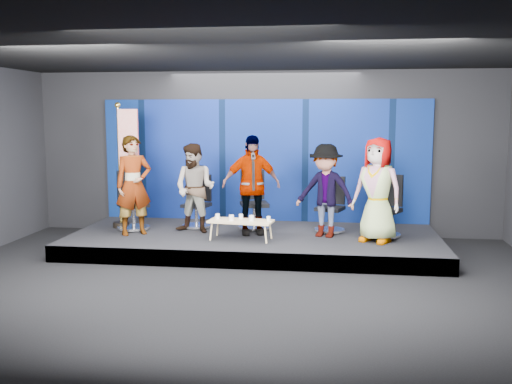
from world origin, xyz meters
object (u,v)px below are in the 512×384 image
chair_d (331,214)px  chair_e (385,216)px  chair_c (254,210)px  panelist_e (377,190)px  mug_b (231,218)px  mug_e (269,219)px  panelist_c (251,185)px  mug_c (241,216)px  panelist_d (325,191)px  panelist_a (134,185)px  coffee_table (241,222)px  chair_b (198,210)px  panelist_b (195,188)px  mug_a (217,216)px  chair_a (133,210)px  mug_d (252,218)px  flag_stand (125,162)px

chair_d → chair_e: chair_e is taller
chair_c → panelist_e: (2.35, -0.87, 0.56)m
mug_b → mug_e: size_ratio=1.27×
panelist_c → mug_c: 0.68m
panelist_d → chair_e: size_ratio=1.50×
mug_e → panelist_e: bearing=4.5°
chair_e → panelist_d: bearing=-141.7°
panelist_a → mug_b: bearing=-43.1°
coffee_table → mug_c: size_ratio=13.50×
chair_b → panelist_b: (0.07, -0.50, 0.51)m
mug_e → panelist_a: bearing=176.0°
mug_a → mug_b: size_ratio=0.91×
chair_b → mug_e: 1.87m
chair_a → coffee_table: 2.39m
chair_c → mug_c: chair_c is taller
panelist_b → mug_d: bearing=-12.5°
panelist_e → panelist_b: bearing=-156.3°
chair_e → panelist_e: 0.76m
panelist_d → panelist_e: 0.98m
chair_e → panelist_e: size_ratio=0.62×
chair_c → panelist_e: size_ratio=0.62×
chair_b → flag_stand: flag_stand is taller
chair_d → panelist_e: panelist_e is taller
chair_a → mug_a: chair_a is taller
chair_c → mug_b: chair_c is taller
panelist_e → flag_stand: bearing=-157.8°
chair_a → panelist_c: panelist_c is taller
panelist_b → mug_c: bearing=-8.7°
panelist_d → mug_d: (-1.32, -0.51, -0.46)m
mug_b → mug_c: (0.14, 0.20, -0.01)m
mug_d → flag_stand: (-2.69, 0.87, 0.92)m
chair_e → chair_b: bearing=-156.3°
mug_a → flag_stand: size_ratio=0.04×
panelist_c → mug_b: panelist_c is taller
panelist_b → chair_c: (1.08, 0.50, -0.48)m
panelist_b → flag_stand: flag_stand is taller
panelist_c → coffee_table: panelist_c is taller
panelist_e → mug_d: size_ratio=17.97×
chair_b → mug_b: size_ratio=9.98×
chair_e → mug_d: 2.54m
panelist_b → coffee_table: size_ratio=1.42×
panelist_b → mug_e: bearing=-5.7°
chair_c → flag_stand: (-2.58, -0.22, 0.95)m
chair_a → coffee_table: chair_a is taller
panelist_e → mug_d: 2.32m
panelist_b → mug_b: panelist_b is taller
panelist_a → chair_d: size_ratio=1.76×
panelist_c → panelist_e: bearing=-25.3°
chair_c → mug_a: size_ratio=12.10×
panelist_a → mug_c: 2.14m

